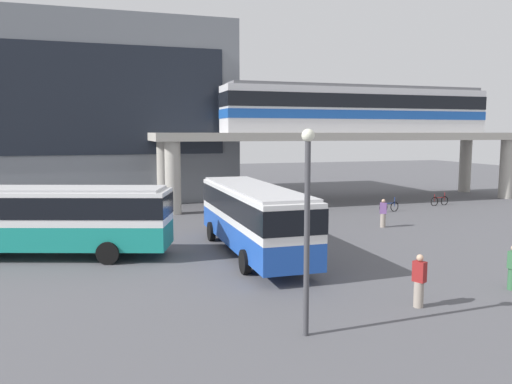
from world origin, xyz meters
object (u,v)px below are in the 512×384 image
Objects in this scene: bicycle_red at (439,201)px; pedestrian_walking_across at (383,214)px; pedestrian_by_bike_rack at (419,282)px; train at (359,109)px; bus_secondary at (48,214)px; station_building at (53,112)px; bus_main at (253,212)px; bicycle_blue at (389,207)px; bicycle_black at (239,209)px.

bicycle_red is 11.42m from pedestrian_walking_across.
pedestrian_by_bike_rack is (-6.40, -12.67, 0.02)m from pedestrian_walking_across.
train is 2.04× the size of bus_secondary.
station_building is at bearing 160.84° from train.
station_building is 32.50m from bicycle_red.
bus_secondary is 6.34× the size of bicycle_red.
bus_secondary is (-9.09, 2.23, 0.00)m from bus_main.
bus_secondary is 18.70m from pedestrian_walking_across.
station_building is 2.66× the size of bus_main.
station_building is 16.66× the size of pedestrian_by_bike_rack.
pedestrian_by_bike_rack is (-10.81, -24.01, -6.81)m from train.
bicycle_blue is (23.41, -14.60, -7.05)m from station_building.
bicycle_red is 1.04× the size of pedestrian_walking_across.
pedestrian_by_bike_rack is (-10.03, -17.81, 0.47)m from bicycle_blue.
pedestrian_by_bike_rack is at bearing -41.51° from bus_secondary.
station_building is 22.35m from bus_secondary.
station_building is 1.28× the size of train.
bicycle_blue is (13.11, 9.29, -1.63)m from bus_main.
bus_secondary is at bearing -86.80° from station_building.
train is 12.93× the size of bicycle_red.
bus_secondary is at bearing -174.12° from pedestrian_walking_across.
bicycle_black is at bearing 133.79° from pedestrian_walking_across.
bicycle_blue is at bearing -97.11° from train.
train is 9.60m from bicycle_blue.
pedestrian_walking_across is (9.47, 4.15, -1.18)m from bus_main.
bicycle_black is at bearing 178.20° from bicycle_red.
train reaches higher than bus_main.
bicycle_black is 16.17m from bicycle_red.
bicycle_red is at bearing -43.71° from train.
bicycle_black is (11.58, 9.19, -1.63)m from bus_secondary.
station_building is 2.60× the size of bus_secondary.
train is at bearing -19.16° from station_building.
pedestrian_walking_across is (19.77, -19.74, -6.60)m from station_building.
bicycle_black is at bearing 91.68° from pedestrian_by_bike_rack.
pedestrian_by_bike_rack is (12.16, -10.76, -1.16)m from bus_secondary.
pedestrian_walking_across is at bearing -44.96° from station_building.
bicycle_blue is 0.99× the size of bicycle_red.
train is at bearing 65.77° from pedestrian_by_bike_rack.
bus_main is 16.15m from bicycle_blue.
bicycle_blue is 6.31m from pedestrian_walking_across.
station_building reaches higher than train.
pedestrian_by_bike_rack is (3.07, -8.53, -1.16)m from bus_main.
bicycle_blue is (10.62, -2.14, 0.00)m from bicycle_black.
bicycle_black and bicycle_red have the same top height.
bicycle_blue is at bearing -31.96° from station_building.
train reaches higher than pedestrian_walking_across.
train is at bearing 136.29° from bicycle_red.
station_building is 26.57m from bus_main.
station_building reaches higher than bicycle_black.
pedestrian_by_bike_rack is at bearing -128.70° from bicycle_red.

